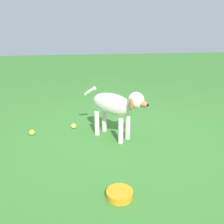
% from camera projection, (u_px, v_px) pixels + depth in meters
% --- Properties ---
extents(ground, '(14.00, 14.00, 0.00)m').
position_uv_depth(ground, '(117.00, 139.00, 3.11)').
color(ground, '#38722D').
extents(dog, '(0.68, 0.69, 0.62)m').
position_uv_depth(dog, '(116.00, 106.00, 3.00)').
color(dog, silver).
rests_on(dog, ground).
extents(tennis_ball_0, '(0.07, 0.07, 0.07)m').
position_uv_depth(tennis_ball_0, '(74.00, 126.00, 3.39)').
color(tennis_ball_0, '#C0E03B').
rests_on(tennis_ball_0, ground).
extents(tennis_ball_1, '(0.07, 0.07, 0.07)m').
position_uv_depth(tennis_ball_1, '(32.00, 132.00, 3.20)').
color(tennis_ball_1, '#D2E131').
rests_on(tennis_ball_1, ground).
extents(water_bowl, '(0.22, 0.22, 0.06)m').
position_uv_depth(water_bowl, '(120.00, 194.00, 2.11)').
color(water_bowl, orange).
rests_on(water_bowl, ground).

